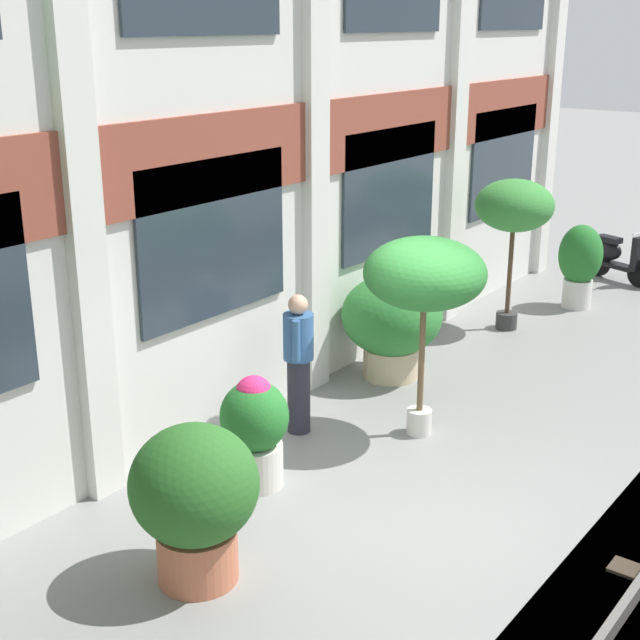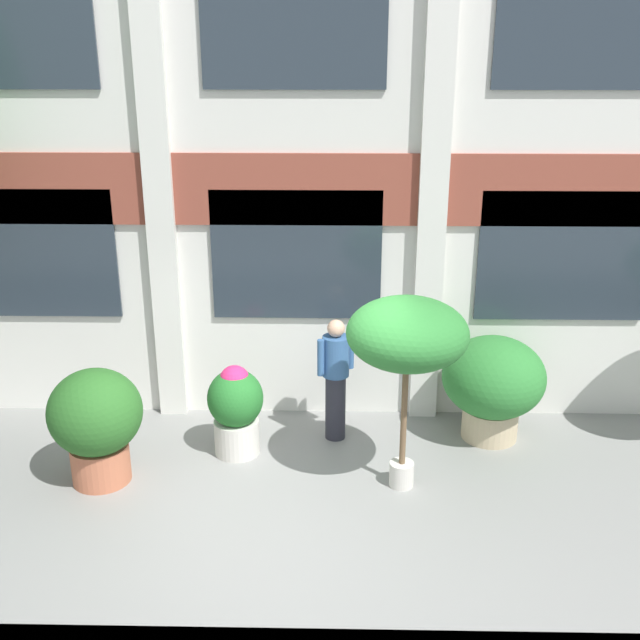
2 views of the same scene
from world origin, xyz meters
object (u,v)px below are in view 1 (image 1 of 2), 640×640
potted_plant_glazed_jar (255,427)px  resident_by_doorway (298,360)px  potted_plant_low_pan (514,209)px  potted_plant_stone_basin (580,261)px  potted_plant_ribbed_drum (195,496)px  scooter_near_curb (617,257)px  potted_plant_tall_urn (425,276)px  potted_plant_fluted_column (392,320)px

potted_plant_glazed_jar → resident_by_doorway: (1.22, 0.41, 0.23)m
potted_plant_low_pan → potted_plant_stone_basin: size_ratio=1.66×
potted_plant_stone_basin → potted_plant_ribbed_drum: bearing=-177.8°
scooter_near_curb → resident_by_doorway: 8.33m
scooter_near_curb → resident_by_doorway: bearing=-76.6°
potted_plant_ribbed_drum → resident_by_doorway: bearing=21.7°
potted_plant_glazed_jar → potted_plant_stone_basin: bearing=-2.5°
potted_plant_tall_urn → scooter_near_curb: 7.67m
potted_plant_glazed_jar → potted_plant_fluted_column: (3.23, 0.47, 0.15)m
potted_plant_tall_urn → resident_by_doorway: size_ratio=1.40×
potted_plant_tall_urn → scooter_near_curb: size_ratio=1.69×
potted_plant_low_pan → potted_plant_ribbed_drum: (-7.43, -0.78, -1.06)m
potted_plant_ribbed_drum → potted_plant_low_pan: bearing=6.0°
scooter_near_curb → potted_plant_glazed_jar: bearing=-73.5°
potted_plant_glazed_jar → potted_plant_ribbed_drum: (-1.50, -0.67, 0.15)m
potted_plant_tall_urn → potted_plant_glazed_jar: potted_plant_tall_urn is taller
potted_plant_ribbed_drum → potted_plant_stone_basin: 9.09m
potted_plant_low_pan → resident_by_doorway: bearing=176.3°
potted_plant_fluted_column → resident_by_doorway: size_ratio=0.84×
potted_plant_low_pan → resident_by_doorway: 4.81m
potted_plant_stone_basin → scooter_near_curb: potted_plant_stone_basin is taller
potted_plant_tall_urn → potted_plant_stone_basin: bearing=3.9°
potted_plant_low_pan → scooter_near_curb: size_ratio=1.70×
potted_plant_tall_urn → potted_plant_low_pan: bearing=11.8°
potted_plant_fluted_column → scooter_near_curb: bearing=-6.7°
potted_plant_glazed_jar → potted_plant_fluted_column: 3.26m
potted_plant_glazed_jar → potted_plant_ribbed_drum: size_ratio=0.85×
scooter_near_curb → resident_by_doorway: (-8.29, 0.69, 0.43)m
potted_plant_tall_urn → potted_plant_ribbed_drum: (-3.50, 0.04, -1.07)m
potted_plant_ribbed_drum → resident_by_doorway: size_ratio=0.85×
potted_plant_low_pan → potted_plant_stone_basin: 2.02m
potted_plant_tall_urn → potted_plant_fluted_column: potted_plant_tall_urn is taller
potted_plant_low_pan → resident_by_doorway: potted_plant_low_pan is taller
potted_plant_ribbed_drum → potted_plant_stone_basin: bearing=2.2°
scooter_near_curb → potted_plant_fluted_column: bearing=-78.6°
potted_plant_fluted_column → resident_by_doorway: 2.00m
potted_plant_ribbed_drum → potted_plant_glazed_jar: bearing=24.0°
potted_plant_fluted_column → potted_plant_glazed_jar: bearing=-171.8°
resident_by_doorway → potted_plant_tall_urn: bearing=1.8°
potted_plant_low_pan → potted_plant_stone_basin: (1.66, -0.44, -1.07)m
potted_plant_low_pan → scooter_near_curb: potted_plant_low_pan is taller
potted_plant_tall_urn → potted_plant_glazed_jar: bearing=160.3°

